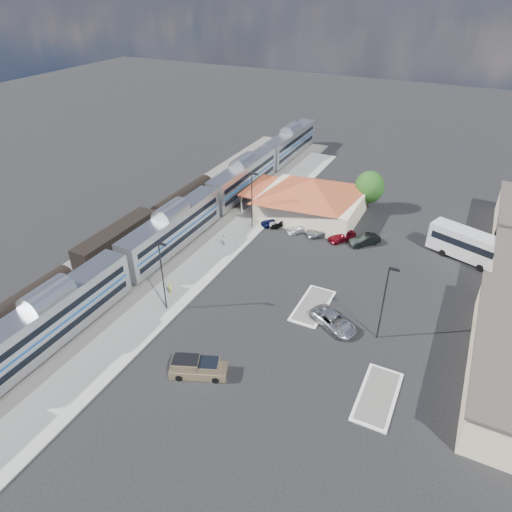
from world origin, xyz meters
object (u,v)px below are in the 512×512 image
at_px(pickup_truck, 199,368).
at_px(station_depot, 311,197).
at_px(suv, 333,321).
at_px(coach_bus, 478,248).

bearing_deg(pickup_truck, station_depot, -18.04).
bearing_deg(suv, station_depot, 54.48).
distance_m(suv, coach_bus, 24.51).
xyz_separation_m(pickup_truck, coach_bus, (22.34, 33.28, 1.50)).
distance_m(station_depot, pickup_truck, 37.09).
bearing_deg(coach_bus, pickup_truck, 166.22).
bearing_deg(station_depot, pickup_truck, -86.29).
xyz_separation_m(suv, coach_bus, (12.94, 20.75, 1.61)).
distance_m(pickup_truck, coach_bus, 40.11).
bearing_deg(pickup_truck, coach_bus, -55.61).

